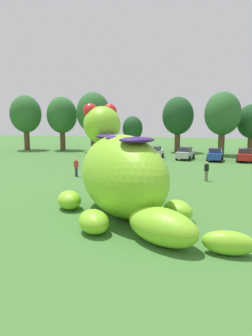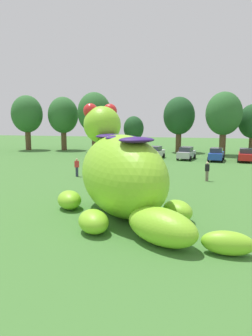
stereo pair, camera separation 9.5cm
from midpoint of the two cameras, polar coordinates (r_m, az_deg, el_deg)
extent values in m
plane|color=#427533|center=(18.38, -2.85, -7.76)|extent=(160.00, 160.00, 0.00)
ellipsoid|color=#8CD12D|center=(17.04, -0.66, -1.33)|extent=(7.95, 8.78, 4.48)
ellipsoid|color=#8CD12D|center=(19.96, -4.31, 7.99)|extent=(3.45, 3.50, 2.37)
sphere|color=red|center=(20.12, -6.45, 10.50)|extent=(0.95, 0.95, 0.95)
sphere|color=red|center=(20.51, -2.89, 10.51)|extent=(0.95, 0.95, 0.95)
ellipsoid|color=navy|center=(18.47, -2.74, 5.90)|extent=(2.30, 2.22, 0.30)
ellipsoid|color=navy|center=(16.80, -0.67, 5.62)|extent=(2.30, 2.22, 0.30)
ellipsoid|color=navy|center=(14.96, 2.16, 5.22)|extent=(2.30, 2.22, 0.30)
ellipsoid|color=#8CD12D|center=(18.75, -10.30, -5.83)|extent=(2.24, 2.36, 1.10)
ellipsoid|color=#8CD12D|center=(20.33, 3.61, -4.55)|extent=(2.24, 2.36, 1.10)
ellipsoid|color=#8CD12D|center=(14.72, -5.87, -9.83)|extent=(2.24, 2.36, 1.10)
ellipsoid|color=#8CD12D|center=(16.53, 9.69, -7.81)|extent=(2.24, 2.36, 1.10)
ellipsoid|color=#8CD12D|center=(13.39, 6.75, -10.69)|extent=(3.98, 3.48, 1.57)
ellipsoid|color=#8CD12D|center=(13.05, 18.52, -13.05)|extent=(2.09, 1.03, 0.96)
cube|color=orange|center=(44.34, -4.57, 2.92)|extent=(2.19, 4.28, 0.80)
cube|color=#2D333D|center=(44.14, -4.67, 3.81)|extent=(1.73, 2.14, 0.60)
cylinder|color=black|center=(45.89, -4.83, 2.61)|extent=(0.32, 0.66, 0.64)
cylinder|color=black|center=(45.17, -2.89, 2.54)|extent=(0.32, 0.66, 0.64)
cylinder|color=black|center=(43.63, -6.30, 2.27)|extent=(0.32, 0.66, 0.64)
cylinder|color=black|center=(42.88, -4.28, 2.19)|extent=(0.32, 0.66, 0.64)
cube|color=yellow|center=(44.03, 0.17, 2.91)|extent=(1.78, 4.13, 0.80)
cube|color=#2D333D|center=(43.82, 0.12, 3.80)|extent=(1.53, 2.00, 0.60)
cylinder|color=black|center=(45.52, -0.45, 2.60)|extent=(0.25, 0.64, 0.64)
cylinder|color=black|center=(45.09, 1.64, 2.53)|extent=(0.25, 0.64, 0.64)
cylinder|color=black|center=(43.09, -1.36, 2.24)|extent=(0.25, 0.64, 0.64)
cylinder|color=black|center=(42.64, 0.83, 2.17)|extent=(0.25, 0.64, 0.64)
cube|color=white|center=(42.92, 5.50, 2.72)|extent=(2.30, 4.31, 0.80)
cube|color=#2D333D|center=(42.71, 5.45, 3.63)|extent=(1.78, 2.17, 0.60)
cylinder|color=black|center=(44.43, 4.94, 2.41)|extent=(0.33, 0.67, 0.64)
cylinder|color=black|center=(43.94, 7.05, 2.31)|extent=(0.33, 0.67, 0.64)
cylinder|color=black|center=(42.03, 3.87, 2.06)|extent=(0.33, 0.67, 0.64)
cylinder|color=black|center=(41.51, 6.09, 1.95)|extent=(0.33, 0.67, 0.64)
cube|color=#B7BABF|center=(42.51, 11.19, 2.53)|extent=(2.42, 4.34, 0.80)
cube|color=#2D333D|center=(42.30, 11.17, 3.45)|extent=(1.83, 2.21, 0.60)
cylinder|color=black|center=(43.98, 10.49, 2.23)|extent=(0.35, 0.67, 0.64)
cylinder|color=black|center=(43.60, 12.66, 2.11)|extent=(0.35, 0.67, 0.64)
cylinder|color=black|center=(41.54, 9.62, 1.88)|extent=(0.35, 0.67, 0.64)
cylinder|color=black|center=(41.14, 11.91, 1.74)|extent=(0.35, 0.67, 0.64)
cube|color=#2347B7|center=(41.90, 16.45, 2.25)|extent=(2.17, 4.27, 0.80)
cube|color=#2D333D|center=(41.68, 16.48, 3.18)|extent=(1.72, 2.13, 0.60)
cylinder|color=black|center=(43.27, 15.44, 1.95)|extent=(0.31, 0.66, 0.64)
cylinder|color=black|center=(43.15, 17.69, 1.84)|extent=(0.31, 0.66, 0.64)
cylinder|color=black|center=(40.76, 15.09, 1.56)|extent=(0.31, 0.66, 0.64)
cylinder|color=black|center=(40.63, 17.48, 1.44)|extent=(0.31, 0.66, 0.64)
cube|color=red|center=(42.42, 21.35, 2.08)|extent=(2.15, 4.27, 0.80)
cube|color=#2D333D|center=(42.20, 21.40, 3.00)|extent=(1.71, 2.13, 0.60)
cylinder|color=black|center=(43.72, 20.19, 1.80)|extent=(0.31, 0.66, 0.64)
cylinder|color=black|center=(43.74, 22.42, 1.68)|extent=(0.31, 0.66, 0.64)
cylinder|color=black|center=(41.19, 20.15, 1.40)|extent=(0.31, 0.66, 0.64)
cylinder|color=brown|center=(58.02, -17.62, 4.89)|extent=(0.97, 0.97, 3.39)
ellipsoid|color=#2D662D|center=(57.92, -17.84, 9.51)|extent=(5.43, 5.43, 6.51)
cylinder|color=brown|center=(56.08, -11.39, 4.95)|extent=(0.94, 0.94, 3.29)
ellipsoid|color=#2D662D|center=(55.97, -11.53, 9.60)|extent=(5.27, 5.27, 6.32)
cylinder|color=brown|center=(52.25, -5.75, 4.91)|extent=(0.99, 0.99, 3.48)
ellipsoid|color=#2D662D|center=(52.15, -5.83, 10.18)|extent=(5.56, 5.56, 6.68)
cylinder|color=brown|center=(51.98, 1.47, 4.17)|extent=(0.60, 0.60, 2.10)
ellipsoid|color=#1E4C23|center=(51.83, 1.48, 7.37)|extent=(3.36, 3.36, 4.03)
cylinder|color=brown|center=(51.99, 9.74, 4.66)|extent=(0.91, 0.91, 3.20)
ellipsoid|color=#1E4C23|center=(51.87, 9.87, 9.52)|extent=(5.11, 5.11, 6.14)
cylinder|color=brown|center=(48.86, 17.49, 4.20)|extent=(0.95, 0.95, 3.34)
ellipsoid|color=#2D662D|center=(48.74, 17.74, 9.60)|extent=(5.34, 5.34, 6.40)
cylinder|color=brown|center=(52.09, 22.26, 3.88)|extent=(0.78, 0.78, 2.73)
cylinder|color=#726656|center=(27.51, -2.11, -1.25)|extent=(0.26, 0.26, 0.88)
cube|color=black|center=(27.39, -2.12, 0.27)|extent=(0.38, 0.22, 0.60)
sphere|color=tan|center=(27.33, -2.12, 1.14)|extent=(0.22, 0.22, 0.22)
cylinder|color=#726656|center=(27.74, 14.87, -1.46)|extent=(0.26, 0.26, 0.88)
cube|color=black|center=(27.62, 14.93, 0.05)|extent=(0.38, 0.22, 0.60)
sphere|color=beige|center=(27.56, 14.96, 0.91)|extent=(0.22, 0.22, 0.22)
cylinder|color=#2D334C|center=(29.39, -8.99, -0.70)|extent=(0.26, 0.26, 0.88)
cube|color=red|center=(29.28, -9.02, 0.72)|extent=(0.38, 0.22, 0.60)
sphere|color=tan|center=(29.23, -9.04, 1.54)|extent=(0.22, 0.22, 0.22)
cylinder|color=#2D334C|center=(27.06, -0.23, -1.41)|extent=(0.26, 0.26, 0.88)
cube|color=red|center=(26.94, -0.23, 0.14)|extent=(0.38, 0.22, 0.60)
sphere|color=brown|center=(26.88, -0.23, 1.02)|extent=(0.22, 0.22, 0.22)
camera|label=1|loc=(0.05, -89.85, 0.02)|focal=32.87mm
camera|label=2|loc=(0.05, 90.15, -0.02)|focal=32.87mm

